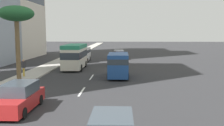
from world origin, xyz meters
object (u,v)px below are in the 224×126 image
object	(u,v)px
van_lead	(118,64)
car_seventh	(119,59)
minibus_second	(75,56)
car_third	(19,98)
car_fifth	(119,55)
pedestrian_mid_block	(24,67)
van_sixth	(83,54)
palm_tree	(16,16)

from	to	relation	value
van_lead	car_seventh	size ratio (longest dim) A/B	1.16
minibus_second	car_third	world-z (taller)	minibus_second
car_fifth	car_third	bearing A→B (deg)	169.26
van_lead	pedestrian_mid_block	bearing A→B (deg)	92.78
van_sixth	pedestrian_mid_block	bearing A→B (deg)	-14.16
minibus_second	van_lead	bearing A→B (deg)	42.72
van_lead	car_third	world-z (taller)	van_lead
car_third	palm_tree	world-z (taller)	palm_tree
van_lead	minibus_second	bearing A→B (deg)	42.72
van_lead	van_sixth	size ratio (longest dim) A/B	0.90
van_lead	car_seventh	bearing A→B (deg)	0.52
van_lead	palm_tree	distance (m)	11.20
car_third	car_seventh	distance (m)	23.55
van_lead	car_seventh	world-z (taller)	van_lead
van_lead	palm_tree	bearing A→B (deg)	102.12
minibus_second	pedestrian_mid_block	distance (m)	7.96
car_fifth	van_sixth	bearing A→B (deg)	119.54
van_lead	palm_tree	xyz separation A→B (m)	(-2.11, 9.84, 4.92)
minibus_second	car_fifth	distance (m)	13.38
minibus_second	car_fifth	size ratio (longest dim) A/B	1.51
car_seventh	pedestrian_mid_block	world-z (taller)	pedestrian_mid_block
van_lead	minibus_second	distance (m)	8.49
minibus_second	van_sixth	size ratio (longest dim) A/B	1.29
minibus_second	car_seventh	xyz separation A→B (m)	(4.73, -5.66, -0.96)
van_sixth	car_seventh	xyz separation A→B (m)	(-4.02, -5.98, -0.52)
car_fifth	van_lead	bearing A→B (deg)	-179.54
pedestrian_mid_block	palm_tree	size ratio (longest dim) A/B	0.25
car_third	van_sixth	size ratio (longest dim) A/B	0.87
minibus_second	car_fifth	bearing A→B (deg)	155.16
pedestrian_mid_block	car_seventh	bearing A→B (deg)	-174.56
van_lead	car_seventh	xyz separation A→B (m)	(10.96, 0.10, -0.66)
van_lead	minibus_second	world-z (taller)	minibus_second
minibus_second	car_third	xyz separation A→B (m)	(-18.10, 0.13, -0.96)
minibus_second	palm_tree	bearing A→B (deg)	-26.06
pedestrian_mid_block	van_sixth	bearing A→B (deg)	-147.91
car_third	van_lead	bearing A→B (deg)	153.64
palm_tree	minibus_second	bearing A→B (deg)	-26.06
car_fifth	van_sixth	world-z (taller)	van_sixth
car_third	palm_tree	distance (m)	11.91
van_sixth	car_seventh	distance (m)	7.22
car_third	car_fifth	xyz separation A→B (m)	(30.21, -5.73, -0.00)
car_third	car_seventh	bearing A→B (deg)	165.79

